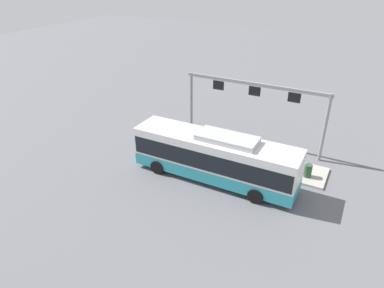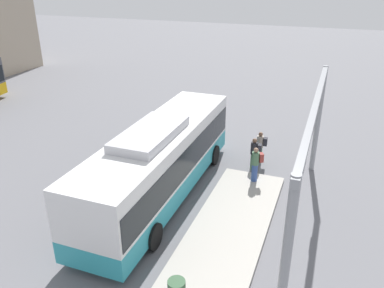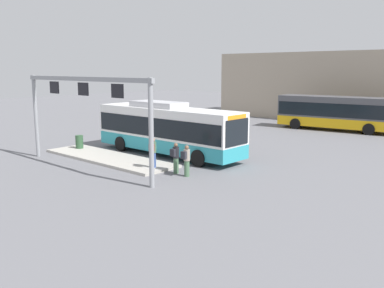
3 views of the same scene
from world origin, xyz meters
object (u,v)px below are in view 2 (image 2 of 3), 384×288
Objects in this scene: person_boarding at (260,146)px; person_waiting_near at (254,153)px; person_waiting_mid at (256,163)px; bus_main at (161,159)px.

person_waiting_near is (-0.90, 0.11, 0.00)m from person_boarding.
person_waiting_mid reaches higher than person_waiting_near.
person_waiting_near is 1.44m from person_waiting_mid.
person_waiting_near is at bearing -103.12° from person_waiting_mid.
person_boarding is at bearing -35.21° from bus_main.
bus_main is at bearing 50.58° from person_boarding.
bus_main reaches higher than person_waiting_near.
bus_main is 6.66× the size of person_waiting_near.
bus_main is 6.66× the size of person_waiting_mid.
person_waiting_mid is at bearing 91.68° from person_boarding.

